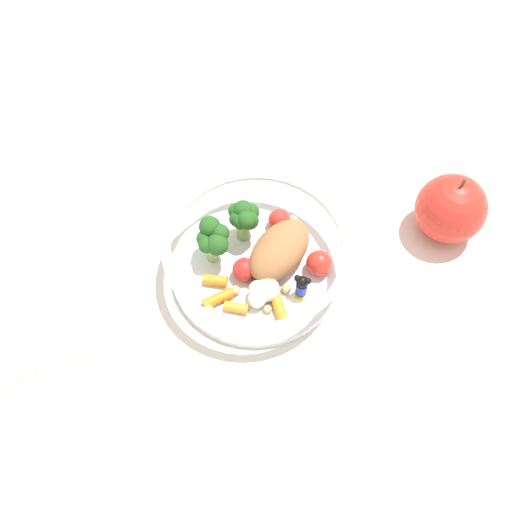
{
  "coord_description": "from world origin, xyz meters",
  "views": [
    {
      "loc": [
        -0.32,
        0.01,
        0.56
      ],
      "look_at": [
        0.01,
        0.01,
        0.03
      ],
      "focal_mm": 38.89,
      "sensor_mm": 36.0,
      "label": 1
    }
  ],
  "objects": [
    {
      "name": "loose_apple",
      "position": [
        0.06,
        -0.21,
        0.04
      ],
      "size": [
        0.08,
        0.08,
        0.09
      ],
      "color": "red",
      "rests_on": "ground_plane"
    },
    {
      "name": "food_container",
      "position": [
        0.01,
        0.01,
        0.03
      ],
      "size": [
        0.21,
        0.21,
        0.07
      ],
      "color": "white",
      "rests_on": "ground_plane"
    },
    {
      "name": "folded_napkin",
      "position": [
        -0.06,
        0.26,
        0.0
      ],
      "size": [
        0.17,
        0.17,
        0.01
      ],
      "primitive_type": "cube",
      "rotation": [
        0.0,
        0.0,
        0.37
      ],
      "color": "silver",
      "rests_on": "ground_plane"
    },
    {
      "name": "ground_plane",
      "position": [
        0.0,
        0.0,
        0.0
      ],
      "size": [
        2.4,
        2.4,
        0.0
      ],
      "primitive_type": "plane",
      "color": "silver"
    }
  ]
}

